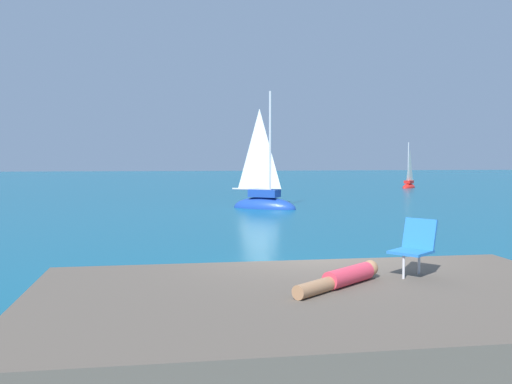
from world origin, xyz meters
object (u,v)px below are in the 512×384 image
at_px(sailboat_far, 409,185).
at_px(beach_chair, 415,244).
at_px(sailboat_near, 264,201).
at_px(person_sunbather, 343,278).

xyz_separation_m(sailboat_far, beach_chair, (-13.83, -33.44, 1.02)).
height_order(sailboat_near, beach_chair, sailboat_near).
bearing_deg(person_sunbather, sailboat_near, -135.71).
height_order(sailboat_far, person_sunbather, sailboat_far).
bearing_deg(sailboat_far, person_sunbather, 18.75).
relative_size(sailboat_far, beach_chair, 4.74).
relative_size(sailboat_far, person_sunbather, 2.66).
distance_m(sailboat_far, person_sunbather, 37.16).
bearing_deg(person_sunbather, sailboat_far, -154.41).
bearing_deg(beach_chair, sailboat_far, -152.83).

